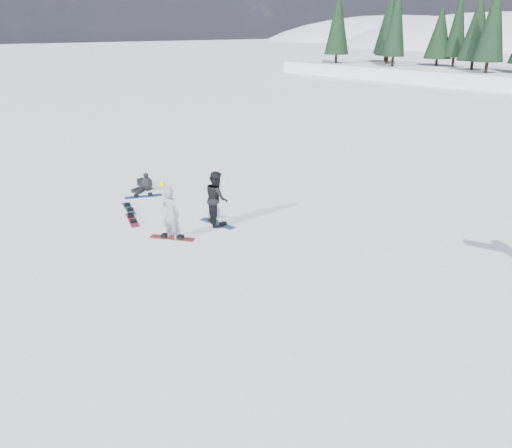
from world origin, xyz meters
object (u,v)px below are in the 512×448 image
Objects in this scene: snowboard_loose_b at (132,220)px; snowboard_loose_a at (143,196)px; gear_bag at (143,182)px; snowboard_loose_c at (129,209)px; snowboarder_woman at (171,213)px; seated_rider at (146,184)px; snowboarder_man at (217,198)px.

snowboard_loose_a is at bearing 161.29° from snowboard_loose_b.
gear_bag is 3.01m from snowboard_loose_c.
seated_rider is (-5.17, 1.88, -0.59)m from snowboarder_woman.
seated_rider is at bearing -19.60° from gear_bag.
snowboarder_woman is 1.27× the size of snowboard_loose_b.
snowboard_loose_c is (-3.44, -1.65, -0.94)m from snowboarder_man.
seated_rider is 2.21× the size of gear_bag.
seated_rider is at bearing 150.95° from snowboard_loose_c.
gear_bag is (-0.70, 0.25, -0.15)m from seated_rider.
snowboarder_man is 5.84m from gear_bag.
snowboard_loose_c is at bearing -38.86° from gear_bag.
snowboarder_woman is 1.27× the size of snowboard_loose_a.
seated_rider is 2.34m from snowboard_loose_c.
snowboard_loose_a is at bearing 30.51° from snowboarder_man.
snowboard_loose_b is 1.27m from snowboard_loose_c.
snowboard_loose_a is at bearing 146.06° from snowboard_loose_c.
snowboarder_man is 1.27× the size of snowboard_loose_a.
gear_bag is 0.30× the size of snowboard_loose_c.
snowboard_loose_c is (-1.18, 0.47, 0.00)m from snowboard_loose_b.
seated_rider is at bearing 23.96° from snowboarder_man.
snowboarder_man is at bearing -105.89° from snowboarder_woman.
snowboard_loose_b is (-2.35, -0.23, -0.87)m from snowboarder_woman.
gear_bag is at bearing 21.47° from snowboarder_man.
snowboard_loose_b is at bearing -104.34° from snowboard_loose_a.
snowboarder_woman is 3.64m from snowboard_loose_c.
snowboarder_man is 3.93m from snowboard_loose_c.
snowboarder_man is 4.25× the size of gear_bag.
snowboarder_man is 3.24m from snowboard_loose_b.
snowboarder_man is 1.92× the size of seated_rider.
snowboard_loose_a and snowboard_loose_c have the same top height.
snowboard_loose_c is at bearing 49.48° from snowboarder_man.
snowboarder_woman is 6.29m from gear_bag.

